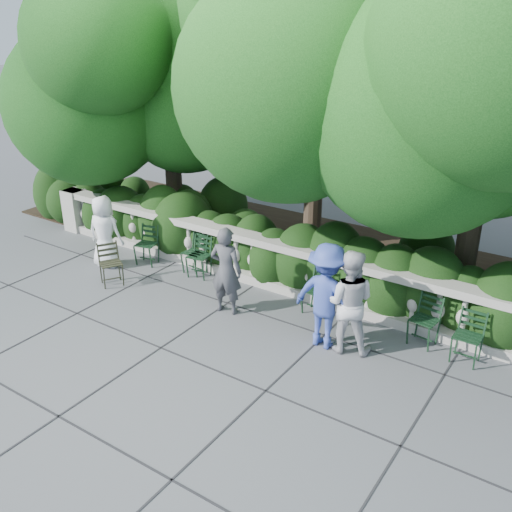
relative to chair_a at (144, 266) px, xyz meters
The scene contains 15 objects.
ground 3.12m from the chair_a, 21.23° to the right, with size 90.00×90.00×0.00m, color #4D4E54.
balustrade 3.03m from the chair_a, 12.95° to the left, with size 12.00×0.44×1.00m.
shrub_hedge 3.46m from the chair_a, 32.71° to the left, with size 15.00×2.60×1.70m, color black, non-canonical shape.
tree_canopy 5.73m from the chair_a, 29.84° to the left, with size 15.04×6.52×6.78m.
chair_a is the anchor object (origin of this frame).
chair_b 1.29m from the chair_a, ahead, with size 0.44×0.48×0.84m, color black, non-canonical shape.
chair_c 1.09m from the chair_a, 11.23° to the left, with size 0.44×0.48×0.84m, color black, non-canonical shape.
chair_d 5.82m from the chair_a, ahead, with size 0.44×0.48×0.84m, color black, non-canonical shape.
chair_e 6.55m from the chair_a, ahead, with size 0.44×0.48×0.84m, color black, non-canonical shape.
chair_f 3.91m from the chair_a, ahead, with size 0.44×0.48×0.84m, color black, non-canonical shape.
chair_weathered 1.05m from the chair_a, 79.28° to the right, with size 0.44×0.48×0.84m, color black, non-canonical shape.
person_businessman 1.08m from the chair_a, 149.22° to the right, with size 0.75×0.49×1.53m, color white.
person_woman_grey 2.76m from the chair_a, 12.51° to the right, with size 0.59×0.38×1.61m, color #434348.
person_casual_man 4.97m from the chair_a, ahead, with size 0.83×0.64×1.70m, color silver.
person_older_blue 4.65m from the chair_a, ahead, with size 1.13×0.65×1.74m, color #3649A2.
Camera 1 is at (5.08, -6.59, 5.03)m, focal length 40.00 mm.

